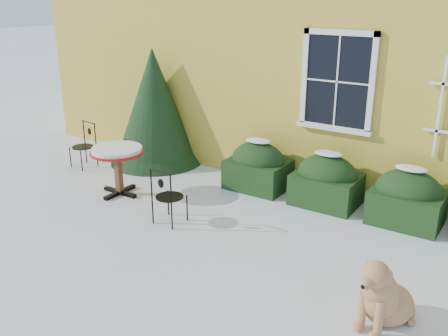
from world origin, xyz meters
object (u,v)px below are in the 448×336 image
Objects in this scene: evergreen_shrub at (155,117)px; patio_chair_far at (84,145)px; patio_chair_near at (168,196)px; bistro_table at (117,155)px; dog at (382,297)px.

evergreen_shrub is 2.58× the size of patio_chair_far.
bistro_table is at bearing -16.46° from patio_chair_near.
bistro_table is (0.63, -1.72, -0.22)m from evergreen_shrub.
bistro_table reaches higher than dog.
evergreen_shrub is 1.85m from bistro_table.
patio_chair_near reaches higher than dog.
bistro_table is 1.02× the size of dog.
evergreen_shrub reaches higher than dog.
evergreen_shrub reaches higher than patio_chair_near.
evergreen_shrub reaches higher than bistro_table.
evergreen_shrub is at bearing 110.15° from bistro_table.
evergreen_shrub is at bearing 53.17° from patio_chair_far.
dog is at bearing -12.61° from bistro_table.
patio_chair_near is 3.52m from dog.
bistro_table is 1.53m from patio_chair_near.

